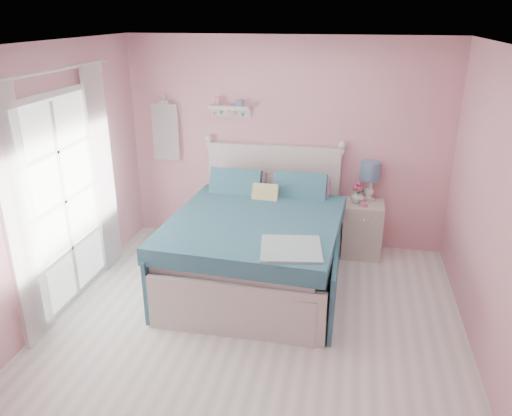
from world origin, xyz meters
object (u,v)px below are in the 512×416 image
(table_lamp, at_px, (370,174))
(vase, at_px, (358,196))
(teacup, at_px, (363,204))
(nightstand, at_px, (362,229))
(bed, at_px, (258,245))

(table_lamp, distance_m, vase, 0.31)
(vase, height_order, teacup, vase)
(vase, bearing_deg, nightstand, -4.93)
(bed, height_order, vase, bed)
(bed, distance_m, teacup, 1.40)
(vase, distance_m, teacup, 0.15)
(nightstand, height_order, teacup, teacup)
(bed, distance_m, nightstand, 1.44)
(bed, xyz_separation_m, nightstand, (1.15, 0.87, -0.08))
(nightstand, relative_size, table_lamp, 1.40)
(teacup, bearing_deg, nightstand, 82.41)
(nightstand, distance_m, teacup, 0.39)
(vase, bearing_deg, table_lamp, 41.34)
(table_lamp, xyz_separation_m, vase, (-0.13, -0.11, -0.26))
(bed, bearing_deg, vase, 42.75)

